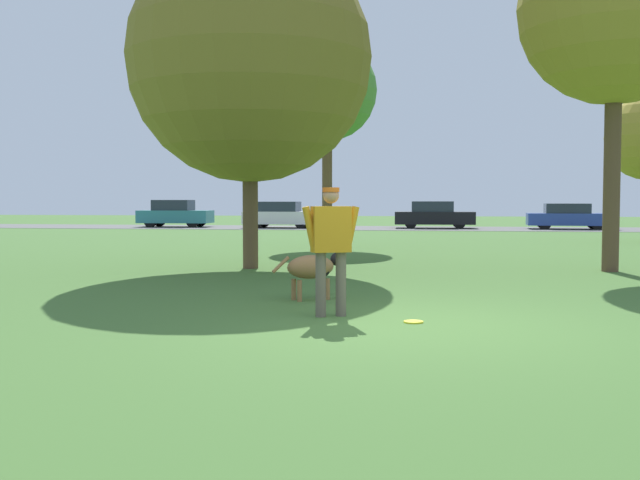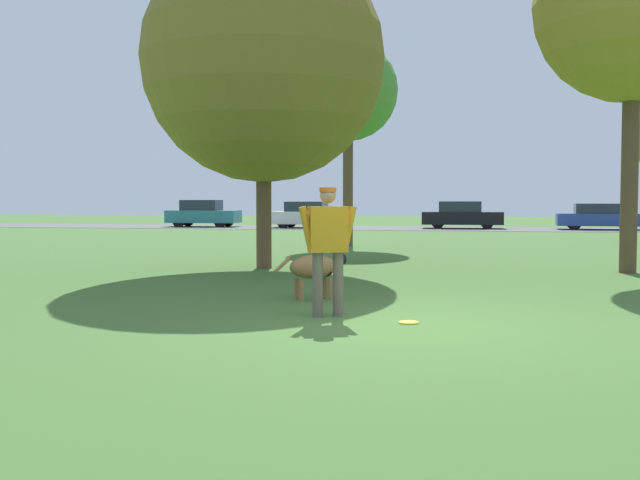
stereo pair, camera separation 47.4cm
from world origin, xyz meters
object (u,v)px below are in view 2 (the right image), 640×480
at_px(tree_mid_center, 348,92).
at_px(tree_near_right, 633,5).
at_px(person, 328,240).
at_px(parked_car_white, 308,215).
at_px(frisbee, 409,322).
at_px(parked_car_blue, 599,217).
at_px(parked_car_teal, 203,214).
at_px(parked_car_black, 462,215).
at_px(dog, 316,268).
at_px(tree_near_left, 263,61).

height_order(tree_mid_center, tree_near_right, tree_near_right).
xyz_separation_m(person, parked_car_white, (-6.83, 28.95, -0.27)).
xyz_separation_m(frisbee, tree_mid_center, (-3.21, 14.50, 4.79)).
relative_size(person, frisbee, 6.81).
relative_size(tree_mid_center, parked_car_blue, 1.55).
xyz_separation_m(person, parked_car_teal, (-12.74, 29.32, -0.23)).
relative_size(person, parked_car_black, 0.39).
height_order(person, parked_car_black, person).
height_order(dog, parked_car_black, parked_car_black).
relative_size(person, dog, 1.62).
distance_m(frisbee, tree_near_left, 8.61).
height_order(frisbee, parked_car_black, parked_car_black).
distance_m(person, parked_car_blue, 30.43).
bearing_deg(parked_car_white, person, -75.93).
relative_size(tree_mid_center, parked_car_teal, 1.64).
height_order(tree_mid_center, parked_car_white, tree_mid_center).
distance_m(dog, parked_car_white, 28.18).
xyz_separation_m(parked_car_white, parked_car_blue, (14.44, 0.52, -0.04)).
bearing_deg(parked_car_white, parked_car_teal, 177.18).
height_order(dog, tree_mid_center, tree_mid_center).
xyz_separation_m(parked_car_white, parked_car_black, (7.85, 0.68, 0.01)).
height_order(tree_near_right, parked_car_teal, tree_near_right).
bearing_deg(frisbee, person, 163.07).
xyz_separation_m(frisbee, parked_car_teal, (-13.76, 29.63, 0.70)).
distance_m(parked_car_black, parked_car_blue, 6.59).
bearing_deg(tree_mid_center, tree_near_left, -92.99).
relative_size(tree_near_left, parked_car_blue, 1.67).
bearing_deg(parked_car_black, person, -93.14).
distance_m(person, tree_near_left, 7.53).
relative_size(frisbee, parked_car_black, 0.06).
relative_size(parked_car_white, parked_car_blue, 0.94).
distance_m(frisbee, parked_car_white, 30.30).
distance_m(person, parked_car_white, 29.74).
distance_m(person, tree_mid_center, 14.87).
xyz_separation_m(parked_car_teal, parked_car_white, (5.91, -0.37, -0.04)).
bearing_deg(tree_mid_center, person, -81.22).
bearing_deg(parked_car_white, tree_near_left, -78.70).
distance_m(tree_near_left, parked_car_teal, 25.50).
relative_size(tree_mid_center, parked_car_black, 1.58).
distance_m(tree_mid_center, parked_car_black, 16.29).
relative_size(frisbee, tree_mid_center, 0.04).
height_order(tree_mid_center, parked_car_black, tree_mid_center).
height_order(tree_near_left, tree_near_right, tree_near_right).
relative_size(person, tree_near_left, 0.23).
bearing_deg(tree_near_left, person, -67.15).
bearing_deg(tree_near_right, parked_car_teal, 127.56).
bearing_deg(parked_car_blue, frisbee, -100.11).
bearing_deg(parked_car_black, parked_car_white, -176.21).
relative_size(tree_near_right, parked_car_teal, 1.83).
xyz_separation_m(tree_mid_center, tree_near_right, (6.88, -7.54, 0.40)).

